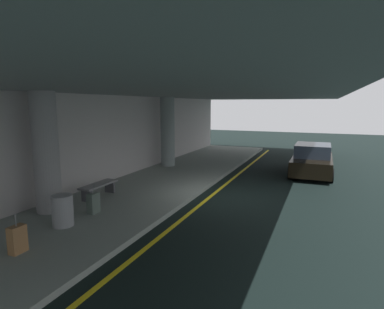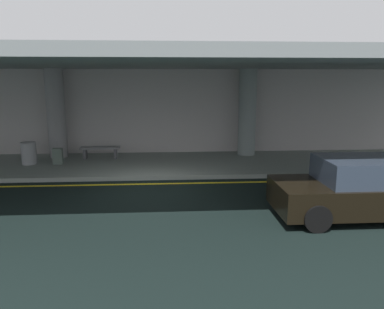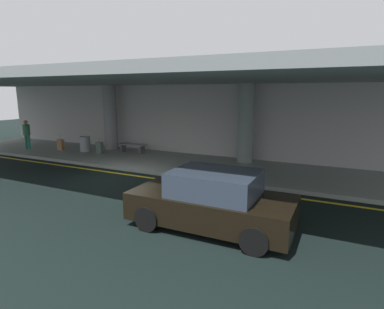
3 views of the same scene
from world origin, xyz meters
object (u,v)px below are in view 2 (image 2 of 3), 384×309
car_black (359,189)px  suitcase_upright_primary (58,156)px  trash_bin_steel (29,153)px  support_column_far_left (56,114)px  bench_metal (100,150)px  support_column_left_mid (247,113)px

car_black → suitcase_upright_primary: size_ratio=4.56×
suitcase_upright_primary → trash_bin_steel: (-1.11, 0.10, 0.11)m
support_column_far_left → trash_bin_steel: (-0.76, -1.29, -1.40)m
suitcase_upright_primary → support_column_far_left: bearing=130.4°
trash_bin_steel → bench_metal: bearing=18.8°
support_column_left_mid → suitcase_upright_primary: support_column_left_mid is taller
car_black → trash_bin_steel: size_ratio=4.82×
car_black → bench_metal: car_black is taller
suitcase_upright_primary → trash_bin_steel: bearing=-158.9°
bench_metal → support_column_left_mid: bearing=3.9°
car_black → suitcase_upright_primary: bearing=149.2°
suitcase_upright_primary → bench_metal: (1.45, 0.97, 0.04)m
support_column_far_left → suitcase_upright_primary: size_ratio=4.06×
trash_bin_steel → support_column_far_left: bearing=59.5°
support_column_far_left → suitcase_upright_primary: bearing=-75.8°
support_column_far_left → trash_bin_steel: support_column_far_left is taller
car_black → trash_bin_steel: bearing=151.8°
support_column_left_mid → suitcase_upright_primary: (-7.65, -1.39, -1.51)m
support_column_far_left → car_black: bearing=-37.9°
trash_bin_steel → support_column_left_mid: bearing=8.4°
bench_metal → trash_bin_steel: bearing=-161.2°
support_column_far_left → trash_bin_steel: bearing=-120.5°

